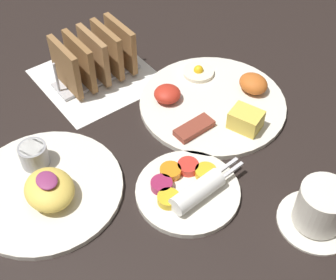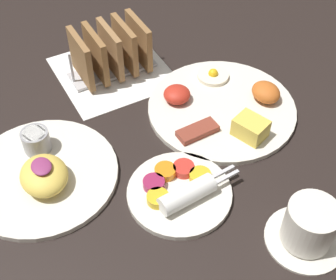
{
  "view_description": "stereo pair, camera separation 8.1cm",
  "coord_description": "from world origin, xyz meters",
  "px_view_note": "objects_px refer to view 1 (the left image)",
  "views": [
    {
      "loc": [
        0.49,
        -0.27,
        0.62
      ],
      "look_at": [
        0.05,
        0.07,
        0.03
      ],
      "focal_mm": 50.0,
      "sensor_mm": 36.0,
      "label": 1
    },
    {
      "loc": [
        0.54,
        -0.2,
        0.62
      ],
      "look_at": [
        0.05,
        0.07,
        0.03
      ],
      "focal_mm": 50.0,
      "sensor_mm": 36.0,
      "label": 2
    }
  ],
  "objects_px": {
    "plate_foreground": "(45,186)",
    "coffee_cup": "(320,209)",
    "toast_rack": "(94,57)",
    "plate_condiments": "(188,189)",
    "plate_breakfast": "(215,101)"
  },
  "relations": [
    {
      "from": "toast_rack",
      "to": "plate_breakfast",
      "type": "bearing_deg",
      "value": 32.99
    },
    {
      "from": "plate_breakfast",
      "to": "toast_rack",
      "type": "relative_size",
      "value": 1.58
    },
    {
      "from": "plate_condiments",
      "to": "toast_rack",
      "type": "bearing_deg",
      "value": 173.95
    },
    {
      "from": "plate_foreground",
      "to": "plate_condiments",
      "type": "bearing_deg",
      "value": 51.87
    },
    {
      "from": "plate_foreground",
      "to": "coffee_cup",
      "type": "xyz_separation_m",
      "value": [
        0.31,
        0.31,
        0.02
      ]
    },
    {
      "from": "plate_breakfast",
      "to": "toast_rack",
      "type": "height_order",
      "value": "toast_rack"
    },
    {
      "from": "plate_breakfast",
      "to": "plate_foreground",
      "type": "height_order",
      "value": "plate_foreground"
    },
    {
      "from": "plate_condiments",
      "to": "coffee_cup",
      "type": "bearing_deg",
      "value": 36.92
    },
    {
      "from": "plate_condiments",
      "to": "plate_foreground",
      "type": "bearing_deg",
      "value": -128.13
    },
    {
      "from": "plate_foreground",
      "to": "toast_rack",
      "type": "distance_m",
      "value": 0.3
    },
    {
      "from": "plate_condiments",
      "to": "toast_rack",
      "type": "xyz_separation_m",
      "value": [
        -0.35,
        0.04,
        0.04
      ]
    },
    {
      "from": "plate_foreground",
      "to": "toast_rack",
      "type": "height_order",
      "value": "toast_rack"
    },
    {
      "from": "plate_breakfast",
      "to": "coffee_cup",
      "type": "relative_size",
      "value": 2.37
    },
    {
      "from": "plate_breakfast",
      "to": "coffee_cup",
      "type": "height_order",
      "value": "coffee_cup"
    },
    {
      "from": "plate_foreground",
      "to": "toast_rack",
      "type": "bearing_deg",
      "value": 132.86
    }
  ]
}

